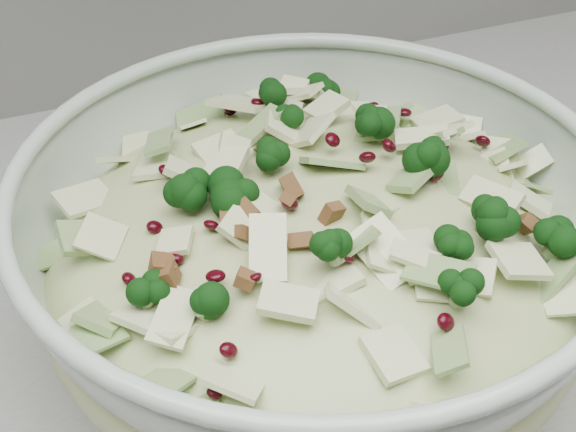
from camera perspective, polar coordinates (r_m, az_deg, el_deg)
name	(u,v)px	position (r m, az deg, el deg)	size (l,w,h in m)	color
mixing_bowl	(314,260)	(0.49, 1.85, -3.17)	(0.44, 0.44, 0.14)	#ADBEAE
salad	(315,231)	(0.48, 1.90, -1.10)	(0.43, 0.43, 0.14)	#B6BB80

